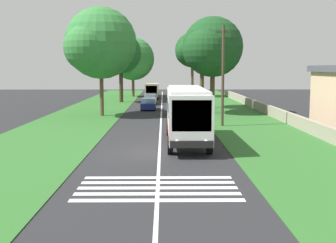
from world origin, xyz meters
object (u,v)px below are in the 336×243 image
object	(u,v)px
trailing_car_0	(180,109)
roadside_tree_right_2	(211,49)
utility_pole	(223,74)
coach_bus	(187,112)
roadside_tree_right_0	(191,51)
trailing_minibus_0	(152,89)
trailing_car_1	(148,104)
roadside_tree_right_1	(201,50)
trailing_car_2	(150,100)
roadside_tree_left_0	(120,54)
roadside_tree_left_2	(132,60)
roadside_tree_left_1	(99,45)

from	to	relation	value
trailing_car_0	roadside_tree_right_2	size ratio (longest dim) A/B	0.40
utility_pole	coach_bus	bearing A→B (deg)	157.87
roadside_tree_right_0	trailing_minibus_0	bearing A→B (deg)	125.09
roadside_tree_right_0	trailing_car_0	bearing A→B (deg)	174.28
trailing_car_0	trailing_car_1	xyz separation A→B (m)	(6.76, 3.57, 0.00)
coach_bus	trailing_car_1	bearing A→B (deg)	7.89
coach_bus	roadside_tree_right_0	distance (m)	49.32
coach_bus	roadside_tree_right_0	xyz separation A→B (m)	(48.86, -3.30, 5.86)
coach_bus	roadside_tree_right_2	xyz separation A→B (m)	(20.02, -3.68, 5.01)
trailing_car_1	utility_pole	world-z (taller)	utility_pole
coach_bus	roadside_tree_right_1	distance (m)	27.56
trailing_car_2	roadside_tree_left_0	world-z (taller)	roadside_tree_left_0
roadside_tree_right_1	utility_pole	distance (m)	18.31
trailing_car_1	roadside_tree_right_1	bearing A→B (deg)	-69.50
trailing_minibus_0	roadside_tree_left_2	world-z (taller)	roadside_tree_left_2
trailing_car_0	roadside_tree_left_2	world-z (taller)	roadside_tree_left_2
trailing_car_1	trailing_minibus_0	size ratio (longest dim) A/B	0.72
trailing_car_0	roadside_tree_right_1	size ratio (longest dim) A/B	0.44
trailing_car_2	roadside_tree_right_0	xyz separation A→B (m)	(16.10, -6.74, 7.34)
roadside_tree_left_0	roadside_tree_right_1	size ratio (longest dim) A/B	1.04
trailing_car_2	roadside_tree_right_1	bearing A→B (deg)	-131.56
trailing_minibus_0	trailing_car_1	bearing A→B (deg)	-179.78
trailing_minibus_0	roadside_tree_left_0	size ratio (longest dim) A/B	0.59
roadside_tree_left_2	roadside_tree_right_0	xyz separation A→B (m)	(-0.82, -10.40, 1.52)
roadside_tree_right_1	roadside_tree_right_2	distance (m)	6.90
trailing_minibus_0	roadside_tree_left_1	xyz separation A→B (m)	(-26.52, 4.79, 5.89)
roadside_tree_left_1	roadside_tree_left_2	distance (m)	32.13
roadside_tree_right_1	utility_pole	world-z (taller)	roadside_tree_right_1
trailing_car_1	trailing_minibus_0	xyz separation A→B (m)	(19.66, 0.08, 0.88)
trailing_car_0	roadside_tree_right_0	bearing A→B (deg)	-5.72
trailing_car_1	trailing_car_2	size ratio (longest dim) A/B	1.00
trailing_car_2	roadside_tree_left_0	bearing A→B (deg)	49.90
coach_bus	trailing_car_2	world-z (taller)	coach_bus
trailing_car_0	roadside_tree_left_0	bearing A→B (deg)	23.32
utility_pole	roadside_tree_left_2	bearing A→B (deg)	14.63
roadside_tree_right_0	roadside_tree_right_2	bearing A→B (deg)	-179.25
roadside_tree_left_0	roadside_tree_right_2	world-z (taller)	roadside_tree_right_2
roadside_tree_right_2	roadside_tree_right_0	bearing A→B (deg)	0.75
trailing_car_2	roadside_tree_left_0	distance (m)	8.74
coach_bus	trailing_car_1	size ratio (longest dim) A/B	2.60
coach_bus	trailing_car_0	bearing A→B (deg)	-0.59
coach_bus	roadside_tree_left_1	xyz separation A→B (m)	(17.58, 8.26, 5.29)
coach_bus	roadside_tree_right_1	bearing A→B (deg)	-6.72
trailing_car_2	utility_pole	size ratio (longest dim) A/B	0.50
roadside_tree_right_1	trailing_car_1	bearing A→B (deg)	110.50
trailing_car_2	roadside_tree_left_1	size ratio (longest dim) A/B	0.38
trailing_minibus_0	roadside_tree_right_2	distance (m)	25.74
trailing_minibus_0	trailing_car_2	bearing A→B (deg)	-179.87
roadside_tree_left_0	roadside_tree_right_0	xyz separation A→B (m)	(12.30, -11.26, 0.90)
trailing_car_1	roadside_tree_right_1	distance (m)	9.61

